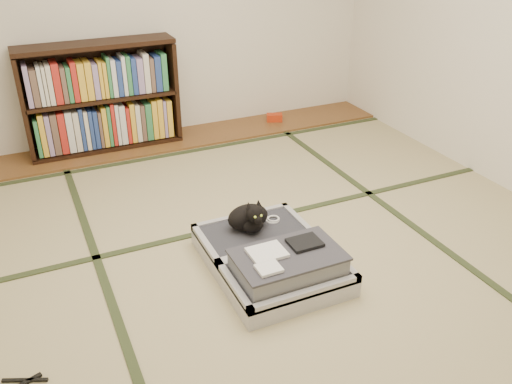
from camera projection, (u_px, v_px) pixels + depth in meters
name	position (u px, v px, depth m)	size (l,w,h in m)	color
floor	(272.00, 253.00, 3.35)	(4.50, 4.50, 0.00)	tan
wood_strip	(176.00, 139.00, 4.95)	(4.00, 0.50, 0.02)	brown
red_item	(274.00, 117.00, 5.33)	(0.15, 0.09, 0.07)	#B72D0E
room_shell	(276.00, 7.00, 2.66)	(4.50, 4.50, 4.50)	white
tatami_borders	(241.00, 216.00, 3.74)	(4.00, 4.50, 0.01)	#2D381E
bookcase	(102.00, 99.00, 4.58)	(1.28, 0.29, 0.92)	black
suitcase	(273.00, 259.00, 3.13)	(0.67, 0.89, 0.26)	#B1B0B5
cat	(250.00, 217.00, 3.31)	(0.30, 0.30, 0.24)	black
cable_coil	(273.00, 219.00, 3.44)	(0.09, 0.09, 0.02)	white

